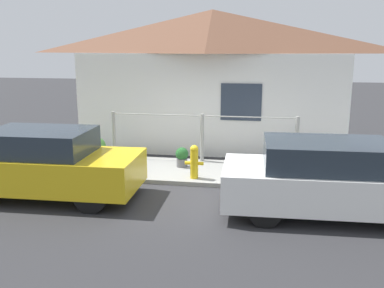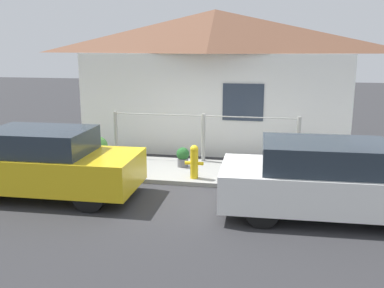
% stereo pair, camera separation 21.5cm
% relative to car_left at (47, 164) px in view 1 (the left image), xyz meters
% --- Properties ---
extents(ground_plane, '(60.00, 60.00, 0.00)m').
position_rel_car_left_xyz_m(ground_plane, '(2.75, 1.15, -0.71)').
color(ground_plane, '#2D2D30').
extents(sidewalk, '(24.00, 1.99, 0.10)m').
position_rel_car_left_xyz_m(sidewalk, '(2.75, 2.15, -0.66)').
color(sidewalk, gray).
rests_on(sidewalk, ground_plane).
extents(house, '(7.95, 2.23, 4.07)m').
position_rel_car_left_xyz_m(house, '(2.76, 4.79, 2.53)').
color(house, white).
rests_on(house, ground_plane).
extents(fence, '(4.90, 0.10, 1.24)m').
position_rel_car_left_xyz_m(fence, '(2.75, 2.99, 0.08)').
color(fence, '#999993').
rests_on(fence, sidewalk).
extents(car_left, '(3.76, 1.72, 1.41)m').
position_rel_car_left_xyz_m(car_left, '(0.00, 0.00, 0.00)').
color(car_left, gold).
rests_on(car_left, ground_plane).
extents(car_right, '(4.09, 1.81, 1.38)m').
position_rel_car_left_xyz_m(car_right, '(5.60, -0.00, -0.02)').
color(car_right, white).
rests_on(car_right, ground_plane).
extents(fire_hydrant, '(0.43, 0.19, 0.77)m').
position_rel_car_left_xyz_m(fire_hydrant, '(2.80, 1.46, -0.20)').
color(fire_hydrant, yellow).
rests_on(fire_hydrant, sidewalk).
extents(potted_plant_near_hydrant, '(0.32, 0.32, 0.49)m').
position_rel_car_left_xyz_m(potted_plant_near_hydrant, '(2.35, 2.35, -0.35)').
color(potted_plant_near_hydrant, slate).
rests_on(potted_plant_near_hydrant, sidewalk).
extents(potted_plant_by_fence, '(0.56, 0.56, 0.63)m').
position_rel_car_left_xyz_m(potted_plant_by_fence, '(-0.02, 2.58, -0.27)').
color(potted_plant_by_fence, slate).
rests_on(potted_plant_by_fence, sidewalk).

